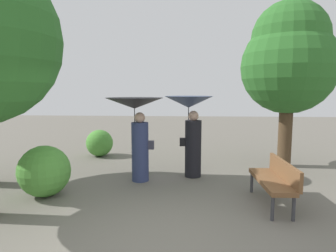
{
  "coord_description": "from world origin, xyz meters",
  "views": [
    {
      "loc": [
        0.44,
        -3.79,
        2.13
      ],
      "look_at": [
        0.0,
        3.32,
        1.25
      ],
      "focal_mm": 30.97,
      "sensor_mm": 36.0,
      "label": 1
    }
  ],
  "objects_px": {
    "person_left": "(136,119)",
    "park_bench": "(275,178)",
    "person_right": "(190,119)",
    "tree_near_right": "(289,58)"
  },
  "relations": [
    {
      "from": "person_right",
      "to": "tree_near_right",
      "type": "bearing_deg",
      "value": -67.68
    },
    {
      "from": "person_left",
      "to": "park_bench",
      "type": "bearing_deg",
      "value": -115.9
    },
    {
      "from": "person_right",
      "to": "park_bench",
      "type": "relative_size",
      "value": 1.31
    },
    {
      "from": "park_bench",
      "to": "person_right",
      "type": "bearing_deg",
      "value": -139.52
    },
    {
      "from": "person_left",
      "to": "park_bench",
      "type": "height_order",
      "value": "person_left"
    },
    {
      "from": "tree_near_right",
      "to": "person_left",
      "type": "bearing_deg",
      "value": -158.25
    },
    {
      "from": "person_right",
      "to": "tree_near_right",
      "type": "height_order",
      "value": "tree_near_right"
    },
    {
      "from": "person_right",
      "to": "person_left",
      "type": "bearing_deg",
      "value": 107.35
    },
    {
      "from": "person_right",
      "to": "park_bench",
      "type": "distance_m",
      "value": 2.49
    },
    {
      "from": "person_right",
      "to": "park_bench",
      "type": "bearing_deg",
      "value": -138.87
    }
  ]
}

